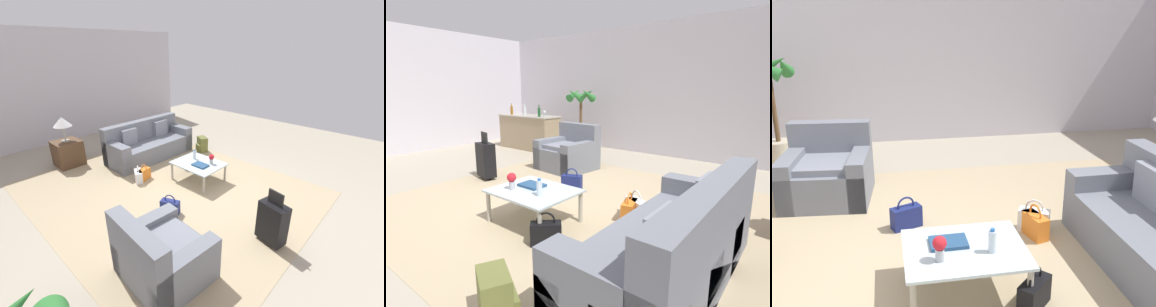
% 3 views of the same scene
% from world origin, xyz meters
% --- Properties ---
extents(ground_plane, '(12.00, 12.00, 0.00)m').
position_xyz_m(ground_plane, '(0.00, 0.00, 0.00)').
color(ground_plane, '#A89E89').
extents(wall_back, '(10.24, 0.12, 3.10)m').
position_xyz_m(wall_back, '(0.00, 4.06, 1.55)').
color(wall_back, silver).
rests_on(wall_back, ground).
extents(wall_left, '(0.12, 8.00, 3.10)m').
position_xyz_m(wall_left, '(-5.06, 0.00, 1.55)').
color(wall_left, silver).
rests_on(wall_left, ground).
extents(area_rug, '(5.20, 4.40, 0.01)m').
position_xyz_m(area_rug, '(0.60, 0.20, 0.00)').
color(area_rug, tan).
rests_on(area_rug, ground).
extents(couch, '(0.87, 2.18, 0.92)m').
position_xyz_m(couch, '(2.19, -0.60, 0.31)').
color(couch, slate).
rests_on(couch, ground).
extents(armchair, '(1.08, 1.01, 0.90)m').
position_xyz_m(armchair, '(-0.89, 1.67, 0.30)').
color(armchair, slate).
rests_on(armchair, ground).
extents(coffee_table, '(0.98, 0.78, 0.41)m').
position_xyz_m(coffee_table, '(0.40, -0.50, 0.36)').
color(coffee_table, silver).
rests_on(coffee_table, ground).
extents(water_bottle, '(0.06, 0.06, 0.20)m').
position_xyz_m(water_bottle, '(0.60, -0.60, 0.50)').
color(water_bottle, silver).
rests_on(water_bottle, coffee_table).
extents(coffee_table_book, '(0.31, 0.22, 0.03)m').
position_xyz_m(coffee_table_book, '(0.28, -0.42, 0.42)').
color(coffee_table_book, navy).
rests_on(coffee_table_book, coffee_table).
extents(flower_vase, '(0.11, 0.11, 0.21)m').
position_xyz_m(flower_vase, '(0.18, -0.65, 0.53)').
color(flower_vase, '#B2B7BC').
rests_on(flower_vase, coffee_table).
extents(bar_console, '(1.80, 0.64, 0.90)m').
position_xyz_m(bar_console, '(-3.10, 2.60, 0.47)').
color(bar_console, '#937F60').
rests_on(bar_console, ground).
extents(wine_glass_leftmost, '(0.08, 0.08, 0.15)m').
position_xyz_m(wine_glass_leftmost, '(-3.72, 2.56, 1.01)').
color(wine_glass_leftmost, silver).
rests_on(wine_glass_leftmost, bar_console).
extents(wine_glass_left_of_centre, '(0.08, 0.08, 0.15)m').
position_xyz_m(wine_glass_left_of_centre, '(-2.48, 2.58, 1.01)').
color(wine_glass_left_of_centre, silver).
rests_on(wine_glass_left_of_centre, bar_console).
extents(wine_bottle_amber, '(0.07, 0.07, 0.30)m').
position_xyz_m(wine_bottle_amber, '(-3.65, 2.48, 1.02)').
color(wine_bottle_amber, brown).
rests_on(wine_bottle_amber, bar_console).
extents(wine_bottle_clear, '(0.07, 0.07, 0.30)m').
position_xyz_m(wine_bottle_clear, '(-3.11, 2.48, 1.02)').
color(wine_bottle_clear, silver).
rests_on(wine_bottle_clear, bar_console).
extents(wine_bottle_green, '(0.07, 0.07, 0.30)m').
position_xyz_m(wine_bottle_green, '(-2.57, 2.48, 1.02)').
color(wine_bottle_green, '#194C23').
rests_on(wine_bottle_green, bar_console).
extents(suitcase_black, '(0.44, 0.30, 0.85)m').
position_xyz_m(suitcase_black, '(-1.60, 0.20, 0.36)').
color(suitcase_black, black).
rests_on(suitcase_black, ground).
extents(handbag_orange, '(0.22, 0.35, 0.36)m').
position_xyz_m(handbag_orange, '(1.27, 0.27, 0.13)').
color(handbag_orange, orange).
rests_on(handbag_orange, ground).
extents(handbag_black, '(0.33, 0.32, 0.36)m').
position_xyz_m(handbag_black, '(0.89, -0.80, 0.13)').
color(handbag_black, black).
rests_on(handbag_black, ground).
extents(handbag_white, '(0.35, 0.28, 0.36)m').
position_xyz_m(handbag_white, '(1.30, 0.38, 0.13)').
color(handbag_white, white).
rests_on(handbag_white, ground).
extents(handbag_navy, '(0.35, 0.25, 0.36)m').
position_xyz_m(handbag_navy, '(-0.01, 0.70, 0.13)').
color(handbag_navy, navy).
rests_on(handbag_navy, ground).
extents(backpack_olive, '(0.36, 0.34, 0.40)m').
position_xyz_m(backpack_olive, '(1.40, -1.79, 0.19)').
color(backpack_olive, olive).
rests_on(backpack_olive, ground).
extents(potted_palm, '(0.64, 0.64, 1.64)m').
position_xyz_m(potted_palm, '(-1.80, 3.20, 0.91)').
color(potted_palm, '#BCB299').
rests_on(potted_palm, ground).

